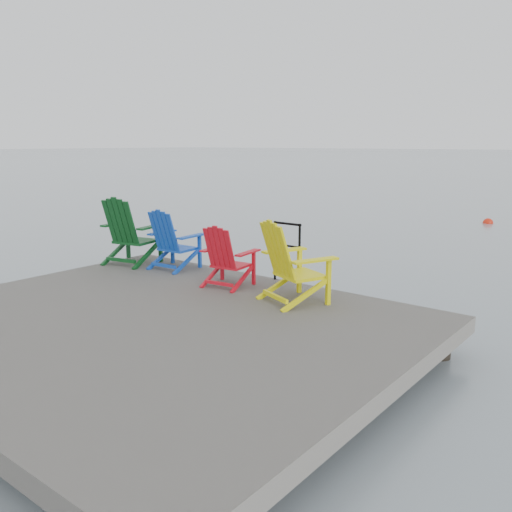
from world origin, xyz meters
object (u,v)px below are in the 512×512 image
Objects in this scene: chair_green at (129,231)px; chair_blue at (172,239)px; handrail at (287,246)px; buoy_a at (488,223)px; chair_red at (226,256)px; chair_yellow at (291,262)px.

chair_green reaches higher than chair_blue.
handrail is 2.90m from chair_green.
chair_red is at bearing -90.88° from buoy_a.
chair_yellow reaches higher than chair_red.
buoy_a is at bearing 66.67° from chair_green.
chair_yellow is (3.47, -0.16, -0.04)m from chair_green.
handrail is 0.79× the size of chair_green.
chair_yellow is at bearing -10.59° from chair_red.
handrail is 2.77× the size of buoy_a.
handrail reaches higher than chair_red.
handrail is 1.01× the size of chair_red.
buoy_a is at bearing 117.17° from chair_yellow.
buoy_a is (2.48, 12.35, -1.08)m from chair_green.
handrail reaches higher than buoy_a.
chair_blue reaches higher than chair_red.
buoy_a is (1.63, 12.16, -0.99)m from chair_blue.
handrail is 1.05m from chair_yellow.
chair_green is at bearing 170.35° from chair_red.
handrail is at bearing 150.81° from chair_yellow.
handrail is 0.93m from chair_red.
chair_red is 1.19m from chair_yellow.
chair_green reaches higher than buoy_a.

